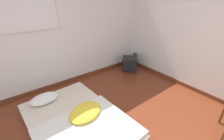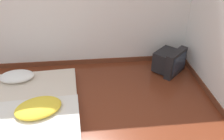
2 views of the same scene
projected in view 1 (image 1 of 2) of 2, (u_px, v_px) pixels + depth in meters
wall_back at (43, 33)px, 3.07m from camera, size 7.42×0.08×2.60m
mattress_bed at (77, 121)px, 2.49m from camera, size 1.45×2.11×0.29m
crt_tv at (130, 63)px, 4.39m from camera, size 0.62×0.62×0.43m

